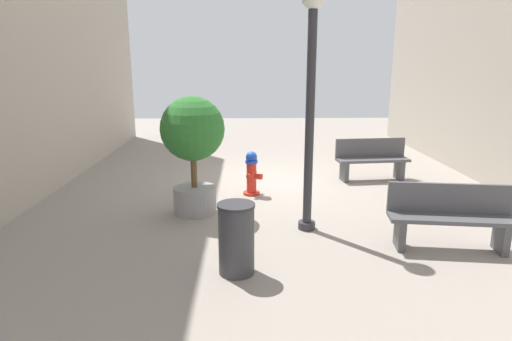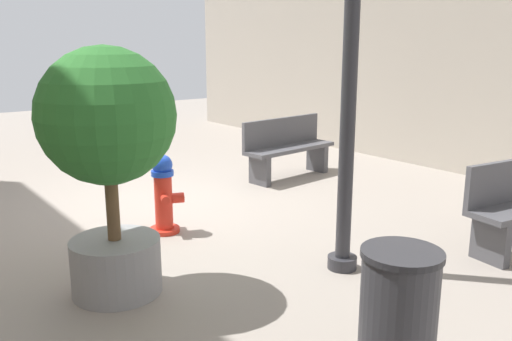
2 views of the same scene
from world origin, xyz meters
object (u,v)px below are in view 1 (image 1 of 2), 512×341
Objects in this scene: planter_tree at (193,141)px; trash_bin at (236,239)px; fire_hydrant at (252,173)px; street_lamp at (311,84)px; bench_far at (450,216)px; bench_near at (372,159)px.

planter_tree reaches higher than trash_bin.
street_lamp is at bearing 114.17° from fire_hydrant.
trash_bin is at bearing 53.33° from street_lamp.
planter_tree reaches higher than fire_hydrant.
street_lamp is at bearing -22.35° from bench_far.
planter_tree is at bearing 30.14° from bench_near.
bench_near is at bearing -149.86° from planter_tree.
fire_hydrant is 3.46m from trash_bin.
street_lamp reaches higher than trash_bin.
bench_far is at bearing 135.89° from fire_hydrant.
street_lamp is at bearing -126.67° from trash_bin.
street_lamp is (-0.87, 1.94, 1.89)m from fire_hydrant.
bench_near is (-2.80, -1.13, 0.04)m from fire_hydrant.
street_lamp is (-1.92, 0.84, 1.02)m from planter_tree.
bench_far reaches higher than fire_hydrant.
bench_far is 3.16m from trash_bin.
fire_hydrant is at bearing 21.95° from bench_near.
planter_tree is at bearing -23.58° from street_lamp.
fire_hydrant is 0.50× the size of bench_far.
planter_tree is 2.33m from street_lamp.
bench_near and bench_far have the same top height.
planter_tree reaches higher than bench_far.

